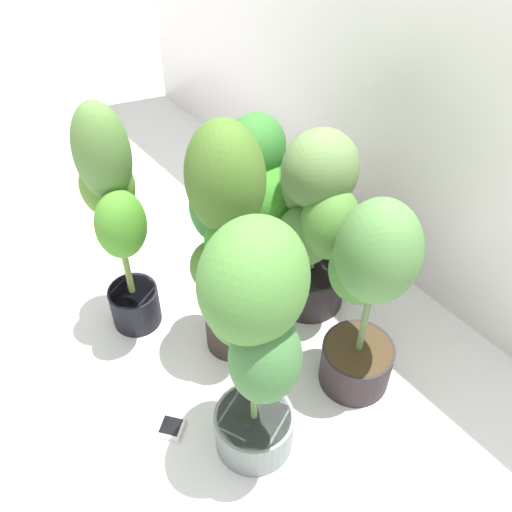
# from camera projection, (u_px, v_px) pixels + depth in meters

# --- Properties ---
(ground_plane) EXTENTS (8.00, 8.00, 0.00)m
(ground_plane) POSITION_uv_depth(u_px,v_px,m) (212.00, 362.00, 2.23)
(ground_plane) COLOR silver
(ground_plane) RESTS_ON ground
(mylar_back_wall) EXTENTS (3.20, 0.01, 2.00)m
(mylar_back_wall) POSITION_uv_depth(u_px,v_px,m) (423.00, 25.00, 1.89)
(mylar_back_wall) COLOR silver
(mylar_back_wall) RESTS_ON ground
(potted_plant_back_left) EXTENTS (0.47, 0.35, 0.72)m
(potted_plant_back_left) POSITION_uv_depth(u_px,v_px,m) (256.00, 187.00, 2.26)
(potted_plant_back_left) COLOR #9B4F34
(potted_plant_back_left) RESTS_ON ground
(potted_plant_center) EXTENTS (0.35, 0.31, 0.95)m
(potted_plant_center) POSITION_uv_depth(u_px,v_px,m) (225.00, 226.00, 1.87)
(potted_plant_center) COLOR #2F241D
(potted_plant_center) RESTS_ON ground
(potted_plant_back_right) EXTENTS (0.35, 0.31, 0.81)m
(potted_plant_back_right) POSITION_uv_depth(u_px,v_px,m) (368.00, 290.00, 1.87)
(potted_plant_back_right) COLOR #2B2123
(potted_plant_back_right) RESTS_ON ground
(potted_plant_front_left) EXTENTS (0.36, 0.26, 0.95)m
(potted_plant_front_left) POSITION_uv_depth(u_px,v_px,m) (115.00, 212.00, 1.98)
(potted_plant_front_left) COLOR black
(potted_plant_front_left) RESTS_ON ground
(potted_plant_back_center) EXTENTS (0.46, 0.35, 0.78)m
(potted_plant_back_center) POSITION_uv_depth(u_px,v_px,m) (315.00, 219.00, 2.13)
(potted_plant_back_center) COLOR black
(potted_plant_back_center) RESTS_ON ground
(potted_plant_front_right) EXTENTS (0.42, 0.38, 0.95)m
(potted_plant_front_right) POSITION_uv_depth(u_px,v_px,m) (253.00, 332.00, 1.60)
(potted_plant_front_right) COLOR slate
(potted_plant_front_right) RESTS_ON ground
(hygrometer_box) EXTENTS (0.11, 0.11, 0.03)m
(hygrometer_box) POSITION_uv_depth(u_px,v_px,m) (171.00, 428.00, 2.04)
(hygrometer_box) COLOR white
(hygrometer_box) RESTS_ON ground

